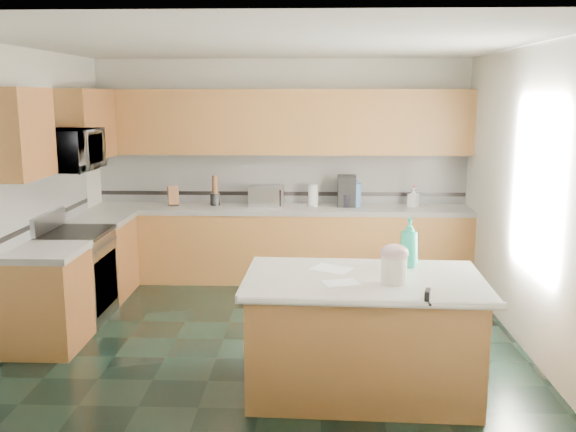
{
  "coord_description": "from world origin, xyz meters",
  "views": [
    {
      "loc": [
        0.37,
        -5.69,
        2.27
      ],
      "look_at": [
        0.15,
        0.35,
        1.12
      ],
      "focal_mm": 40.0,
      "sensor_mm": 36.0,
      "label": 1
    }
  ],
  "objects_px": {
    "island_top": "(364,280)",
    "soap_bottle_island": "(409,242)",
    "treat_jar": "(394,270)",
    "knife_block": "(173,196)",
    "coffee_maker": "(347,191)",
    "island_base": "(362,338)",
    "toaster_oven": "(266,196)"
  },
  "relations": [
    {
      "from": "island_base",
      "to": "treat_jar",
      "type": "xyz_separation_m",
      "value": [
        0.2,
        -0.16,
        0.59
      ]
    },
    {
      "from": "treat_jar",
      "to": "knife_block",
      "type": "distance_m",
      "value": 3.97
    },
    {
      "from": "island_base",
      "to": "knife_block",
      "type": "distance_m",
      "value": 3.77
    },
    {
      "from": "soap_bottle_island",
      "to": "coffee_maker",
      "type": "relative_size",
      "value": 1.04
    },
    {
      "from": "island_top",
      "to": "coffee_maker",
      "type": "distance_m",
      "value": 3.11
    },
    {
      "from": "coffee_maker",
      "to": "knife_block",
      "type": "bearing_deg",
      "value": -176.87
    },
    {
      "from": "island_top",
      "to": "knife_block",
      "type": "xyz_separation_m",
      "value": [
        -2.1,
        3.07,
        0.15
      ]
    },
    {
      "from": "knife_block",
      "to": "toaster_oven",
      "type": "relative_size",
      "value": 0.56
    },
    {
      "from": "soap_bottle_island",
      "to": "knife_block",
      "type": "relative_size",
      "value": 1.67
    },
    {
      "from": "island_top",
      "to": "knife_block",
      "type": "bearing_deg",
      "value": 126.6
    },
    {
      "from": "soap_bottle_island",
      "to": "coffee_maker",
      "type": "distance_m",
      "value": 2.82
    },
    {
      "from": "treat_jar",
      "to": "coffee_maker",
      "type": "xyz_separation_m",
      "value": [
        -0.17,
        3.26,
        0.09
      ]
    },
    {
      "from": "island_base",
      "to": "island_top",
      "type": "xyz_separation_m",
      "value": [
        0.0,
        0.0,
        0.46
      ]
    },
    {
      "from": "island_base",
      "to": "island_top",
      "type": "bearing_deg",
      "value": 0.0
    },
    {
      "from": "island_base",
      "to": "coffee_maker",
      "type": "xyz_separation_m",
      "value": [
        0.03,
        3.1,
        0.68
      ]
    },
    {
      "from": "soap_bottle_island",
      "to": "coffee_maker",
      "type": "height_order",
      "value": "soap_bottle_island"
    },
    {
      "from": "soap_bottle_island",
      "to": "island_base",
      "type": "bearing_deg",
      "value": -145.35
    },
    {
      "from": "toaster_oven",
      "to": "island_base",
      "type": "bearing_deg",
      "value": -73.1
    },
    {
      "from": "treat_jar",
      "to": "knife_block",
      "type": "relative_size",
      "value": 0.83
    },
    {
      "from": "treat_jar",
      "to": "coffee_maker",
      "type": "distance_m",
      "value": 3.27
    },
    {
      "from": "island_base",
      "to": "toaster_oven",
      "type": "height_order",
      "value": "toaster_oven"
    },
    {
      "from": "treat_jar",
      "to": "soap_bottle_island",
      "type": "height_order",
      "value": "soap_bottle_island"
    },
    {
      "from": "island_base",
      "to": "soap_bottle_island",
      "type": "bearing_deg",
      "value": 40.93
    },
    {
      "from": "treat_jar",
      "to": "soap_bottle_island",
      "type": "relative_size",
      "value": 0.5
    },
    {
      "from": "island_top",
      "to": "toaster_oven",
      "type": "height_order",
      "value": "toaster_oven"
    },
    {
      "from": "soap_bottle_island",
      "to": "treat_jar",
      "type": "bearing_deg",
      "value": -114.82
    },
    {
      "from": "knife_block",
      "to": "soap_bottle_island",
      "type": "bearing_deg",
      "value": -67.32
    },
    {
      "from": "knife_block",
      "to": "coffee_maker",
      "type": "relative_size",
      "value": 0.62
    },
    {
      "from": "island_top",
      "to": "soap_bottle_island",
      "type": "relative_size",
      "value": 4.55
    },
    {
      "from": "knife_block",
      "to": "island_base",
      "type": "bearing_deg",
      "value": -74.8
    },
    {
      "from": "toaster_oven",
      "to": "coffee_maker",
      "type": "distance_m",
      "value": 0.99
    },
    {
      "from": "treat_jar",
      "to": "knife_block",
      "type": "height_order",
      "value": "knife_block"
    }
  ]
}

